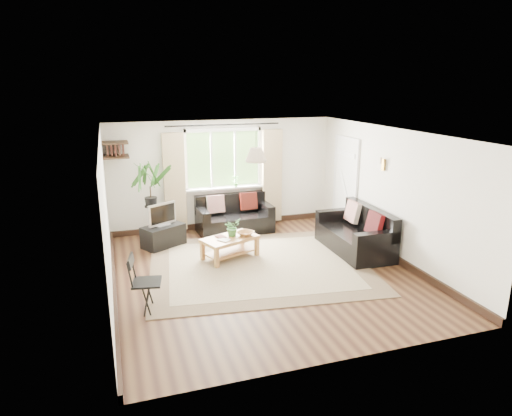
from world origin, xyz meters
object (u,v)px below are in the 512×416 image
object	(u,v)px
tv_stand	(163,236)
palm_stand	(151,203)
sofa_back	(235,215)
coffee_table	(230,248)
folding_chair	(147,283)
sofa_right	(355,231)

from	to	relation	value
tv_stand	palm_stand	xyz separation A→B (m)	(-0.17, 0.40, 0.60)
sofa_back	palm_stand	size ratio (longest dim) A/B	0.98
sofa_back	tv_stand	world-z (taller)	sofa_back
coffee_table	folding_chair	bearing A→B (deg)	-136.15
coffee_table	tv_stand	xyz separation A→B (m)	(-1.10, 1.05, 0.01)
coffee_table	palm_stand	size ratio (longest dim) A/B	0.62
sofa_right	palm_stand	distance (m)	4.10
sofa_right	palm_stand	bearing A→B (deg)	-115.85
tv_stand	folding_chair	size ratio (longest dim) A/B	0.96
sofa_right	coffee_table	xyz separation A→B (m)	(-2.39, 0.38, -0.20)
tv_stand	palm_stand	distance (m)	0.74
sofa_right	palm_stand	xyz separation A→B (m)	(-3.65, 1.82, 0.41)
sofa_back	folding_chair	xyz separation A→B (m)	(-2.14, -3.07, 0.04)
sofa_back	folding_chair	bearing A→B (deg)	-126.99
coffee_table	palm_stand	distance (m)	2.01
coffee_table	palm_stand	xyz separation A→B (m)	(-1.26, 1.45, 0.61)
sofa_right	coffee_table	distance (m)	2.43
coffee_table	tv_stand	distance (m)	1.52
sofa_back	sofa_right	size ratio (longest dim) A/B	0.92
coffee_table	folding_chair	xyz separation A→B (m)	(-1.64, -1.57, 0.21)
coffee_table	folding_chair	size ratio (longest dim) A/B	1.21
sofa_right	tv_stand	distance (m)	3.77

